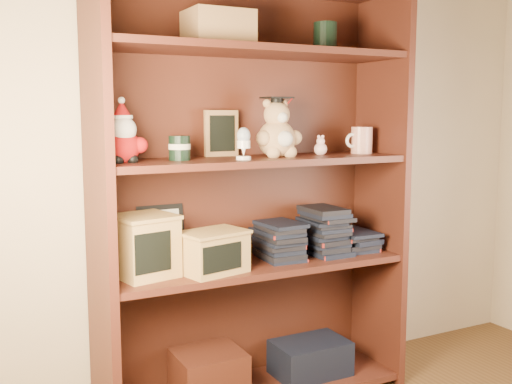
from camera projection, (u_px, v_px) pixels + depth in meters
bookcase at (249, 201)px, 2.29m from camera, size 1.20×0.35×1.60m
shelf_lower at (256, 265)px, 2.28m from camera, size 1.14×0.33×0.02m
shelf_upper at (256, 161)px, 2.23m from camera, size 1.14×0.33×0.02m
santa_plush at (123, 138)px, 1.99m from camera, size 0.16×0.11×0.23m
teachers_tin at (180, 148)px, 2.09m from camera, size 0.08×0.08×0.09m
chalkboard_plaque at (221, 134)px, 2.28m from camera, size 0.14×0.07×0.17m
egg_cup at (244, 142)px, 2.11m from camera, size 0.05×0.05×0.11m
grad_teddy_bear at (278, 133)px, 2.25m from camera, size 0.19×0.16×0.23m
pink_figurine at (321, 147)px, 2.35m from camera, size 0.05×0.05×0.08m
teacher_mug at (361, 140)px, 2.44m from camera, size 0.12×0.09×0.11m
certificate_frame at (161, 235)px, 2.24m from camera, size 0.18×0.05×0.22m
treats_box at (145, 245)px, 2.07m from camera, size 0.24×0.24×0.22m
pencils_box at (213, 251)px, 2.12m from camera, size 0.26×0.21×0.15m
book_stack_left at (279, 241)px, 2.32m from camera, size 0.14×0.20×0.14m
book_stack_mid at (324, 230)px, 2.41m from camera, size 0.14×0.20×0.19m
book_stack_right at (353, 240)px, 2.48m from camera, size 0.14×0.20×0.08m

